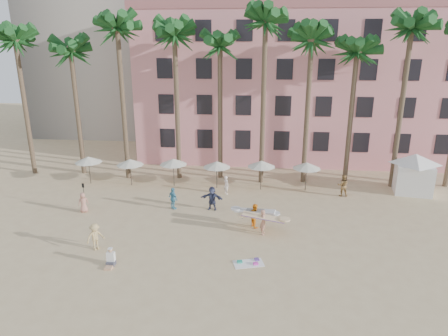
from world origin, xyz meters
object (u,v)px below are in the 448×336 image
carrier_yellow (263,221)px  carrier_white (255,215)px  cabana (414,170)px  pink_hotel (298,85)px

carrier_yellow → carrier_white: size_ratio=1.01×
cabana → carrier_white: (-13.70, -8.41, -1.13)m
pink_hotel → carrier_white: (-4.34, -21.20, -7.06)m
carrier_yellow → carrier_white: 1.27m
pink_hotel → carrier_yellow: pink_hotel is taller
pink_hotel → cabana: bearing=-53.8°
carrier_white → cabana: bearing=31.5°
cabana → carrier_white: 16.12m
pink_hotel → cabana: size_ratio=6.74×
carrier_white → pink_hotel: bearing=78.4°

